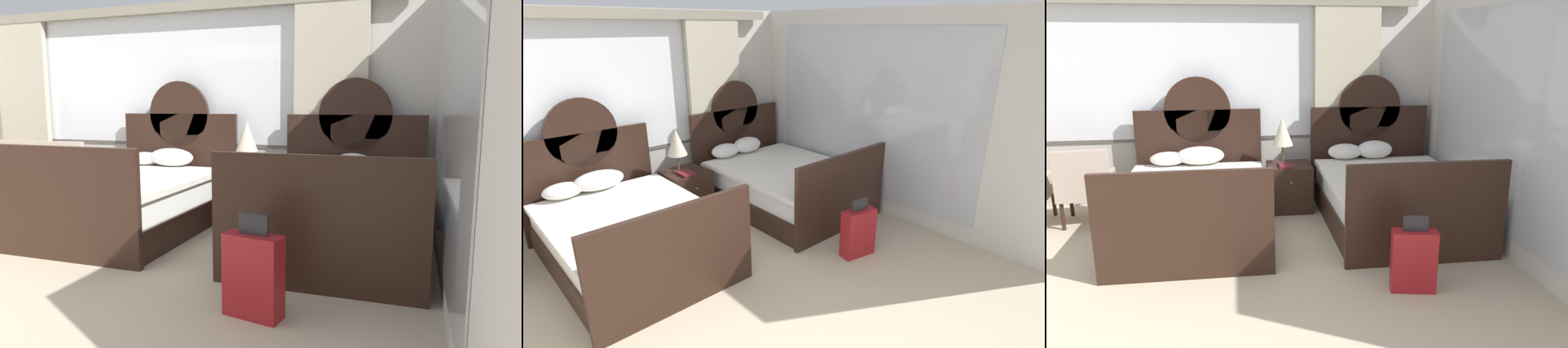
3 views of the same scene
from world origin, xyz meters
TOP-DOWN VIEW (x-y plane):
  - wall_back_window at (0.00, 4.05)m, footprint 6.98×0.22m
  - wall_right_mirror at (3.52, 1.75)m, footprint 0.08×4.65m
  - bed_near_window at (0.32, 2.82)m, footprint 1.60×2.27m
  - bed_near_mirror at (2.59, 2.82)m, footprint 1.60×2.27m
  - nightstand_between_beds at (1.46, 3.52)m, footprint 0.56×0.58m
  - table_lamp_on_nightstand at (1.39, 3.55)m, footprint 0.27×0.27m
  - book_on_nightstand at (1.41, 3.41)m, footprint 0.18×0.26m
  - armchair_by_window_left at (-0.98, 3.32)m, footprint 0.66×0.66m
  - suitcase_on_floor at (2.30, 1.17)m, footprint 0.41×0.24m

SIDE VIEW (x-z plane):
  - suitcase_on_floor at x=2.30m, z-range -0.06..0.63m
  - nightstand_between_beds at x=1.46m, z-range 0.00..0.59m
  - bed_near_mirror at x=2.59m, z-range -0.49..1.20m
  - bed_near_window at x=0.32m, z-range -0.49..1.21m
  - armchair_by_window_left at x=-0.98m, z-range 0.03..0.96m
  - book_on_nightstand at x=1.41m, z-range 0.59..0.62m
  - table_lamp_on_nightstand at x=1.39m, z-range 0.71..1.31m
  - wall_right_mirror at x=3.52m, z-range 0.00..2.70m
  - wall_back_window at x=0.00m, z-range 0.09..2.79m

